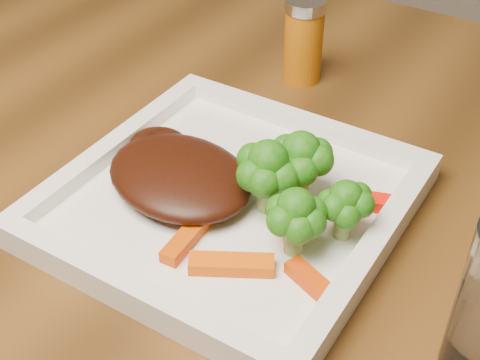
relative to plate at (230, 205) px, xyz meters
The scene contains 13 objects.
plate is the anchor object (origin of this frame).
steak 0.05m from the plate, 164.56° to the right, with size 0.13×0.10×0.03m, color #381308.
broccoli_0 0.07m from the plate, 34.69° to the left, with size 0.06×0.06×0.07m, color #257313, non-canonical shape.
broccoli_1 0.11m from the plate, ahead, with size 0.05×0.05×0.06m, color #227713, non-canonical shape.
broccoli_2 0.09m from the plate, 18.82° to the right, with size 0.05×0.05×0.06m, color #376A11, non-canonical shape.
broccoli_3 0.05m from the plate, 13.29° to the left, with size 0.06×0.06×0.06m, color #236010, non-canonical shape.
carrot_0 0.08m from the plate, 56.52° to the right, with size 0.06×0.02×0.01m, color #EA5403.
carrot_1 0.12m from the plate, 26.37° to the right, with size 0.05×0.01×0.01m, color #CC3B03.
carrot_2 0.06m from the plate, 89.95° to the right, with size 0.05×0.01×0.01m, color #CA4303.
carrot_3 0.12m from the plate, 27.48° to the left, with size 0.06×0.02×0.01m, color #FB1304.
carrot_5 0.06m from the plate, ahead, with size 0.05×0.01×0.01m, color #FE1D04.
carrot_6 0.07m from the plate, 12.22° to the left, with size 0.05×0.01×0.01m, color #FF4004.
spice_shaker 0.24m from the plate, 102.95° to the left, with size 0.04×0.04×0.09m, color #B25E09.
Camera 1 is at (0.29, -0.44, 1.12)m, focal length 50.00 mm.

